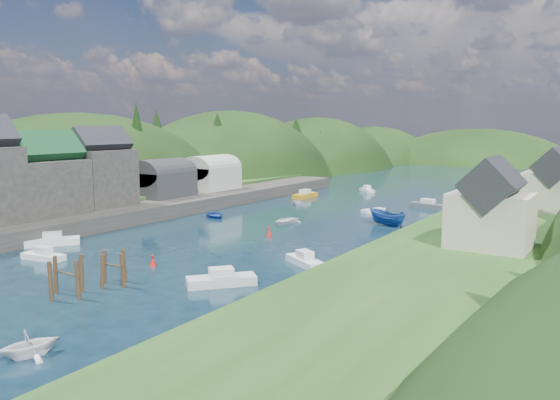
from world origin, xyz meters
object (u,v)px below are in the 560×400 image
Objects in this scene: piling_cluster_near at (67,280)px; channel_buoy_far at (269,232)px; channel_buoy_near at (153,261)px; piling_cluster_far at (114,272)px.

piling_cluster_near reaches higher than channel_buoy_far.
channel_buoy_far is (1.43, 17.89, 0.00)m from channel_buoy_near.
channel_buoy_far is at bearing 85.42° from channel_buoy_near.
channel_buoy_near is (-1.88, 6.27, -0.70)m from piling_cluster_far.
channel_buoy_near and channel_buoy_far have the same top height.
piling_cluster_near is at bearing -90.46° from channel_buoy_far.
channel_buoy_near is (-1.20, 10.39, -0.83)m from piling_cluster_near.
piling_cluster_near is 10.49m from channel_buoy_near.
piling_cluster_far is at bearing 80.73° from piling_cluster_near.
channel_buoy_far is (0.23, 28.27, -0.83)m from piling_cluster_near.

